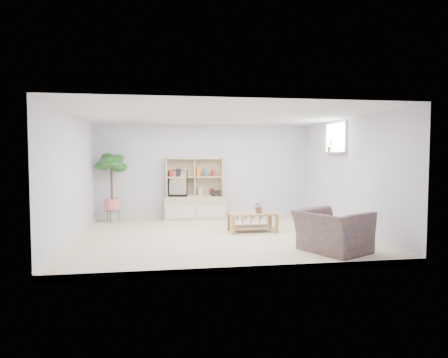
{
  "coord_description": "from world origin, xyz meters",
  "views": [
    {
      "loc": [
        -1.12,
        -7.79,
        1.64
      ],
      "look_at": [
        0.17,
        0.36,
        1.13
      ],
      "focal_mm": 32.0,
      "sensor_mm": 36.0,
      "label": 1
    }
  ],
  "objects": [
    {
      "name": "walls",
      "position": [
        0.0,
        0.0,
        1.2
      ],
      "size": [
        5.51,
        5.01,
        2.4
      ],
      "color": "silver",
      "rests_on": "floor"
    },
    {
      "name": "window_sill",
      "position": [
        2.67,
        0.6,
        1.68
      ],
      "size": [
        0.14,
        1.0,
        0.04
      ],
      "primitive_type": "cube",
      "color": "white",
      "rests_on": "walls"
    },
    {
      "name": "ceiling",
      "position": [
        0.0,
        0.0,
        2.4
      ],
      "size": [
        5.5,
        5.0,
        0.01
      ],
      "primitive_type": "cube",
      "color": "silver",
      "rests_on": "walls"
    },
    {
      "name": "floor",
      "position": [
        0.0,
        0.0,
        0.0
      ],
      "size": [
        5.5,
        5.0,
        0.01
      ],
      "primitive_type": "cube",
      "color": "beige",
      "rests_on": "ground"
    },
    {
      "name": "armchair",
      "position": [
        1.71,
        -1.54,
        0.4
      ],
      "size": [
        1.32,
        1.38,
        0.8
      ],
      "primitive_type": "imported",
      "rotation": [
        0.0,
        0.0,
        2.04
      ],
      "color": "navy",
      "rests_on": "floor"
    },
    {
      "name": "coffee_table",
      "position": [
        0.78,
        0.39,
        0.2
      ],
      "size": [
        1.01,
        0.57,
        0.41
      ],
      "primitive_type": null,
      "rotation": [
        0.0,
        0.0,
        0.03
      ],
      "color": "#AC834C",
      "rests_on": "floor"
    },
    {
      "name": "baseboard",
      "position": [
        0.0,
        0.0,
        0.05
      ],
      "size": [
        5.5,
        5.0,
        0.1
      ],
      "primitive_type": null,
      "color": "white",
      "rests_on": "floor"
    },
    {
      "name": "floor_tree",
      "position": [
        -2.3,
        2.05,
        0.84
      ],
      "size": [
        0.79,
        0.79,
        1.67
      ],
      "primitive_type": null,
      "rotation": [
        0.0,
        0.0,
        0.35
      ],
      "color": "#1A421A",
      "rests_on": "floor"
    },
    {
      "name": "storage_unit",
      "position": [
        -0.29,
        2.24,
        0.77
      ],
      "size": [
        1.55,
        0.52,
        1.55
      ],
      "primitive_type": null,
      "color": "tan",
      "rests_on": "floor"
    },
    {
      "name": "sill_plant",
      "position": [
        2.67,
        0.79,
        1.83
      ],
      "size": [
        0.17,
        0.16,
        0.25
      ],
      "primitive_type": "imported",
      "rotation": [
        0.0,
        0.0,
        -0.36
      ],
      "color": "#1A421A",
      "rests_on": "window_sill"
    },
    {
      "name": "poster",
      "position": [
        -0.71,
        2.21,
        0.91
      ],
      "size": [
        0.49,
        0.2,
        0.67
      ],
      "primitive_type": null,
      "rotation": [
        0.0,
        0.0,
        -0.18
      ],
      "color": "gold",
      "rests_on": "storage_unit"
    },
    {
      "name": "window",
      "position": [
        2.73,
        0.6,
        2.0
      ],
      "size": [
        0.1,
        0.98,
        0.68
      ],
      "primitive_type": null,
      "color": "white",
      "rests_on": "walls"
    },
    {
      "name": "table_plant",
      "position": [
        0.91,
        0.33,
        0.54
      ],
      "size": [
        0.25,
        0.21,
        0.27
      ],
      "primitive_type": "imported",
      "rotation": [
        0.0,
        0.0,
        -0.0
      ],
      "color": "#1F6E1C",
      "rests_on": "coffee_table"
    },
    {
      "name": "toy_truck",
      "position": [
        0.25,
        2.18,
        0.66
      ],
      "size": [
        0.33,
        0.24,
        0.17
      ],
      "primitive_type": null,
      "rotation": [
        0.0,
        0.0,
        -0.07
      ],
      "color": "black",
      "rests_on": "storage_unit"
    }
  ]
}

